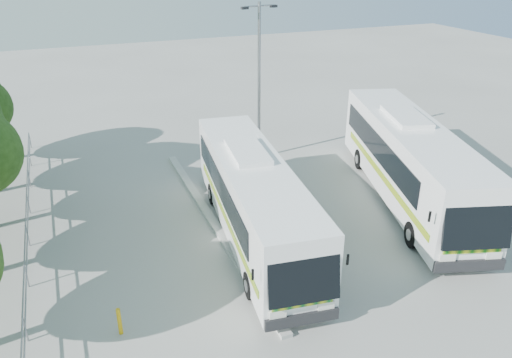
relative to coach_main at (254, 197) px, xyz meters
name	(u,v)px	position (x,y,z in m)	size (l,w,h in m)	color
ground	(277,234)	(1.01, -0.17, -1.90)	(100.00, 100.00, 0.00)	#9F9F9A
kerb_divider	(213,221)	(-1.29, 1.83, -1.82)	(0.40, 16.00, 0.15)	#B2B2AD
railing	(27,219)	(-8.99, 3.83, -1.16)	(0.06, 22.00, 1.00)	gray
coach_main	(254,197)	(0.00, 0.00, 0.00)	(4.02, 12.68, 3.46)	white
coach_adjacent	(410,160)	(8.30, 0.57, 0.17)	(6.58, 13.77, 3.77)	white
lamppost	(259,76)	(3.58, 8.19, 2.94)	(2.14, 0.51, 8.77)	gray
bollard	(119,321)	(-6.20, -3.92, -1.40)	(0.14, 0.14, 0.98)	#C6940B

